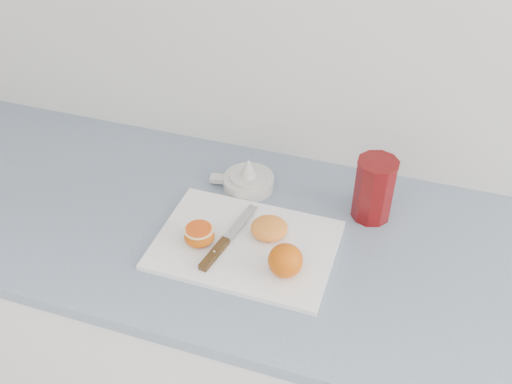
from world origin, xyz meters
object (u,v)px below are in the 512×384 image
at_px(half_orange, 199,235).
at_px(citrus_juicer, 248,180).
at_px(counter, 289,361).
at_px(red_tumbler, 374,191).
at_px(cutting_board, 246,245).

xyz_separation_m(half_orange, citrus_juicer, (0.03, 0.22, -0.01)).
height_order(counter, red_tumbler, red_tumbler).
height_order(counter, cutting_board, cutting_board).
bearing_deg(citrus_juicer, cutting_board, -72.61).
bearing_deg(red_tumbler, citrus_juicer, 178.23).
xyz_separation_m(citrus_juicer, red_tumbler, (0.30, -0.01, 0.05)).
bearing_deg(counter, red_tumbler, 43.69).
bearing_deg(counter, citrus_juicer, 138.61).
xyz_separation_m(counter, cutting_board, (-0.10, -0.06, 0.45)).
distance_m(counter, citrus_juicer, 0.51).
height_order(cutting_board, citrus_juicer, citrus_juicer).
xyz_separation_m(cutting_board, red_tumbler, (0.23, 0.19, 0.06)).
distance_m(counter, half_orange, 0.52).
distance_m(counter, cutting_board, 0.46).
height_order(half_orange, red_tumbler, red_tumbler).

